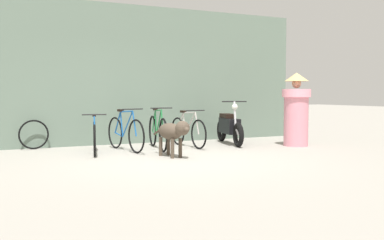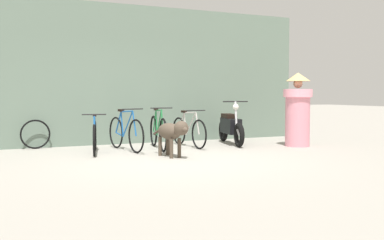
{
  "view_description": "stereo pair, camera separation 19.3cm",
  "coord_description": "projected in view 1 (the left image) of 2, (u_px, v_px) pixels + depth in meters",
  "views": [
    {
      "loc": [
        -3.19,
        -7.33,
        1.2
      ],
      "look_at": [
        0.78,
        0.91,
        0.65
      ],
      "focal_mm": 42.0,
      "sensor_mm": 36.0,
      "label": 1
    },
    {
      "loc": [
        -3.01,
        -7.41,
        1.2
      ],
      "look_at": [
        0.78,
        0.91,
        0.65
      ],
      "focal_mm": 42.0,
      "sensor_mm": 36.0,
      "label": 2
    }
  ],
  "objects": [
    {
      "name": "person_in_robes",
      "position": [
        296.0,
        109.0,
        10.16
      ],
      "size": [
        0.81,
        0.81,
        1.66
      ],
      "rotation": [
        0.0,
        0.0,
        2.84
      ],
      "color": "pink",
      "rests_on": "ground"
    },
    {
      "name": "bicycle_1",
      "position": [
        125.0,
        133.0,
        9.31
      ],
      "size": [
        0.46,
        1.66,
        0.89
      ],
      "rotation": [
        0.0,
        0.0,
        -1.42
      ],
      "color": "black",
      "rests_on": "ground"
    },
    {
      "name": "motorcycle",
      "position": [
        229.0,
        127.0,
        10.55
      ],
      "size": [
        0.62,
        1.8,
        1.02
      ],
      "rotation": [
        0.0,
        0.0,
        -1.79
      ],
      "color": "black",
      "rests_on": "ground"
    },
    {
      "name": "spare_tire_left",
      "position": [
        34.0,
        135.0,
        9.55
      ],
      "size": [
        0.63,
        0.08,
        0.63
      ],
      "rotation": [
        0.0,
        0.0,
        0.07
      ],
      "color": "black",
      "rests_on": "ground"
    },
    {
      "name": "shop_wall_back",
      "position": [
        125.0,
        75.0,
        10.6
      ],
      "size": [
        9.26,
        0.2,
        3.28
      ],
      "color": "slate",
      "rests_on": "ground"
    },
    {
      "name": "ground_plane",
      "position": [
        175.0,
        160.0,
        8.04
      ],
      "size": [
        60.0,
        60.0,
        0.0
      ],
      "primitive_type": "plane",
      "color": "#9E998E"
    },
    {
      "name": "bicycle_0",
      "position": [
        94.0,
        137.0,
        8.95
      ],
      "size": [
        0.51,
        1.57,
        0.8
      ],
      "rotation": [
        0.0,
        0.0,
        -1.8
      ],
      "color": "black",
      "rests_on": "ground"
    },
    {
      "name": "stray_dog",
      "position": [
        173.0,
        132.0,
        8.37
      ],
      "size": [
        0.43,
        1.19,
        0.7
      ],
      "rotation": [
        0.0,
        0.0,
        4.88
      ],
      "color": "#4C3F33",
      "rests_on": "ground"
    },
    {
      "name": "bicycle_2",
      "position": [
        158.0,
        132.0,
        9.59
      ],
      "size": [
        0.46,
        1.73,
        0.91
      ],
      "rotation": [
        0.0,
        0.0,
        -1.73
      ],
      "color": "black",
      "rests_on": "ground"
    },
    {
      "name": "bicycle_3",
      "position": [
        188.0,
        131.0,
        10.0
      ],
      "size": [
        0.46,
        1.61,
        0.84
      ],
      "rotation": [
        0.0,
        0.0,
        -1.51
      ],
      "color": "black",
      "rests_on": "ground"
    }
  ]
}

